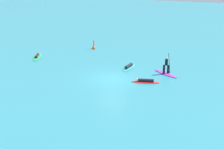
% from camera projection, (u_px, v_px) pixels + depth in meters
% --- Properties ---
extents(ground_plane, '(120.00, 120.00, 0.00)m').
position_uv_depth(ground_plane, '(112.00, 79.00, 31.09)').
color(ground_plane, teal).
rests_on(ground_plane, ground).
extents(surfer_on_green_board, '(1.66, 3.17, 0.37)m').
position_uv_depth(surfer_on_green_board, '(37.00, 56.00, 37.90)').
color(surfer_on_green_board, '#23B266').
rests_on(surfer_on_green_board, ground_plane).
extents(surfer_on_purple_board, '(2.81, 2.36, 2.23)m').
position_uv_depth(surfer_on_purple_board, '(166.00, 70.00, 32.39)').
color(surfer_on_purple_board, purple).
rests_on(surfer_on_purple_board, ground_plane).
extents(surfer_on_teal_board, '(1.12, 2.50, 0.41)m').
position_uv_depth(surfer_on_teal_board, '(129.00, 67.00, 34.23)').
color(surfer_on_teal_board, '#33C6CC').
rests_on(surfer_on_teal_board, ground_plane).
extents(surfer_on_red_board, '(2.67, 1.12, 0.35)m').
position_uv_depth(surfer_on_red_board, '(145.00, 81.00, 30.33)').
color(surfer_on_red_board, red).
rests_on(surfer_on_red_board, ground_plane).
extents(marker_buoy, '(0.45, 0.45, 1.23)m').
position_uv_depth(marker_buoy, '(94.00, 47.00, 41.33)').
color(marker_buoy, '#E55119').
rests_on(marker_buoy, ground_plane).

